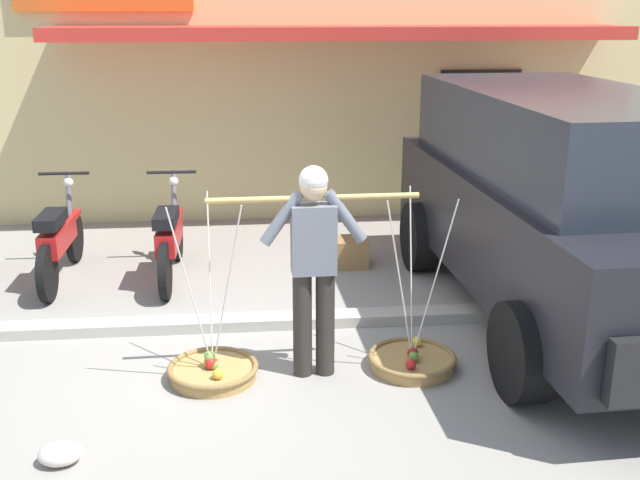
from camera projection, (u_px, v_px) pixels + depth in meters
name	position (u px, v px, depth m)	size (l,w,h in m)	color
ground_plane	(247.00, 361.00, 6.21)	(90.00, 90.00, 0.00)	gray
sidewalk_curb	(246.00, 322.00, 6.86)	(20.00, 0.24, 0.10)	#AEA89C
fruit_vendor	(314.00, 258.00, 5.72)	(1.61, 0.22, 1.70)	#2D2823
fruit_basket_left_side	(213.00, 370.00, 5.90)	(0.72, 0.72, 1.45)	#B2894C
fruit_basket_right_side	(412.00, 360.00, 6.08)	(0.72, 0.72, 1.45)	#B2894C
motorcycle_second_in_row	(59.00, 240.00, 7.90)	(0.54, 1.82, 1.09)	black
motorcycle_third_in_row	(170.00, 238.00, 7.96)	(0.54, 1.82, 1.09)	black
parked_truck	(564.00, 199.00, 6.83)	(2.30, 4.88, 2.10)	black
storefront_building	(319.00, 52.00, 12.19)	(13.00, 6.00, 4.20)	#DBC684
plastic_litter_bag	(60.00, 454.00, 4.80)	(0.28, 0.22, 0.14)	silver
wooden_crate	(347.00, 252.00, 8.44)	(0.44, 0.36, 0.32)	olive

